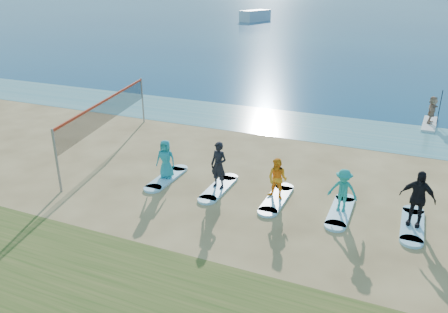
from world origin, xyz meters
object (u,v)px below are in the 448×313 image
at_px(surfboard_1, 219,188).
at_px(student_1, 219,165).
at_px(paddleboard, 429,124).
at_px(boat_offshore_a, 255,21).
at_px(volleyball_net, 107,111).
at_px(surfboard_3, 340,211).
at_px(paddleboarder, 432,110).
at_px(student_3, 343,190).
at_px(surfboard_4, 412,225).
at_px(student_2, 277,179).
at_px(student_0, 166,159).
at_px(student_4, 417,198).
at_px(surfboard_2, 276,199).
at_px(surfboard_0, 167,178).

height_order(surfboard_1, student_1, student_1).
relative_size(paddleboard, boat_offshore_a, 0.40).
xyz_separation_m(paddleboard, surfboard_1, (-7.45, -12.04, -0.01)).
height_order(volleyball_net, boat_offshore_a, volleyball_net).
bearing_deg(surfboard_3, paddleboarder, 76.69).
distance_m(boat_offshore_a, surfboard_3, 77.81).
bearing_deg(surfboard_3, boat_offshore_a, 111.84).
xyz_separation_m(student_3, surfboard_4, (2.30, 0.00, -0.81)).
bearing_deg(paddleboard, student_2, -109.64).
relative_size(volleyball_net, student_3, 5.79).
height_order(surfboard_3, student_3, student_3).
xyz_separation_m(student_0, student_4, (9.20, 0.00, 0.15)).
bearing_deg(surfboard_1, volleyball_net, 164.17).
bearing_deg(paddleboarder, student_0, 148.13).
bearing_deg(paddleboarder, surfboard_2, 163.98).
relative_size(paddleboarder, surfboard_2, 0.68).
xyz_separation_m(surfboard_3, student_3, (0.00, 0.00, 0.81)).
bearing_deg(paddleboard, surfboard_2, -109.64).
xyz_separation_m(boat_offshore_a, student_0, (22.05, -72.23, 0.88)).
bearing_deg(surfboard_1, surfboard_0, 180.00).
bearing_deg(student_1, boat_offshore_a, 120.35).
bearing_deg(surfboard_3, volleyball_net, 170.62).
height_order(surfboard_0, student_2, student_2).
xyz_separation_m(paddleboard, student_0, (-9.75, -12.04, 0.82)).
bearing_deg(student_4, paddleboard, 97.84).
xyz_separation_m(paddleboarder, surfboard_3, (-2.85, -12.04, -0.82)).
relative_size(surfboard_3, student_3, 1.44).
relative_size(student_2, student_3, 1.00).
bearing_deg(surfboard_1, student_3, 0.00).
relative_size(paddleboard, student_0, 1.91).
bearing_deg(student_1, student_3, 11.72).
xyz_separation_m(surfboard_1, surfboard_3, (4.60, 0.00, 0.00)).
xyz_separation_m(surfboard_4, student_4, (0.00, 0.00, 0.98)).
relative_size(surfboard_0, surfboard_4, 1.00).
bearing_deg(volleyball_net, surfboard_2, -11.79).
relative_size(surfboard_1, student_1, 1.21).
xyz_separation_m(paddleboard, boat_offshore_a, (-31.80, 60.18, -0.06)).
relative_size(surfboard_0, student_4, 1.17).
bearing_deg(volleyball_net, student_4, -7.78).
relative_size(boat_offshore_a, student_3, 4.87).
distance_m(volleyball_net, paddleboard, 17.33).
height_order(volleyball_net, paddleboard, volleyball_net).
bearing_deg(surfboard_4, student_3, 180.00).
xyz_separation_m(paddleboard, surfboard_0, (-9.75, -12.04, -0.01)).
xyz_separation_m(student_2, student_3, (2.30, 0.00, 0.00)).
height_order(student_2, surfboard_3, student_2).
height_order(surfboard_0, student_0, student_0).
xyz_separation_m(boat_offshore_a, surfboard_1, (24.35, -72.23, 0.04)).
relative_size(paddleboard, surfboard_1, 1.36).
distance_m(paddleboard, surfboard_0, 15.50).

